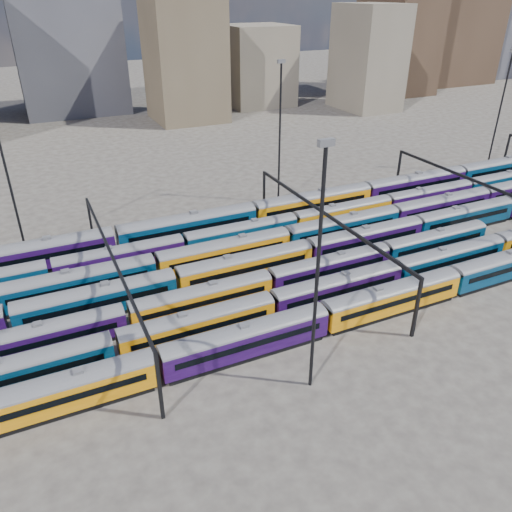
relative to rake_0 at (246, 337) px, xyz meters
name	(u,v)px	position (x,y,z in m)	size (l,w,h in m)	color
ground	(262,276)	(9.09, 15.00, -2.55)	(500.00, 500.00, 0.00)	#3C3732
rake_0	(246,337)	(0.00, 0.00, 0.00)	(138.28, 2.89, 4.86)	black
rake_1	(272,303)	(5.67, 5.00, -0.13)	(112.64, 2.75, 4.61)	black
rake_2	(127,315)	(-10.88, 10.00, -0.15)	(111.63, 2.73, 4.57)	black
rake_3	(309,250)	(16.66, 15.00, 0.03)	(119.78, 2.92, 4.91)	black
rake_4	(287,237)	(15.72, 20.00, 0.08)	(122.15, 2.98, 5.01)	black
rake_5	(295,221)	(19.83, 25.00, -0.12)	(113.10, 2.76, 4.63)	black
rake_6	(254,212)	(14.74, 30.00, 0.42)	(137.28, 3.35, 5.65)	black
gantry_1	(113,263)	(-10.91, 15.00, 4.24)	(0.35, 40.35, 8.03)	black
gantry_2	(325,220)	(19.09, 15.00, 4.24)	(0.35, 40.35, 8.03)	black
gantry_3	(479,189)	(49.09, 15.00, 4.24)	(0.35, 40.35, 8.03)	black
mast_1	(5,165)	(-20.91, 37.00, 11.42)	(1.40, 0.50, 25.60)	black
mast_2	(318,267)	(4.09, -7.00, 11.42)	(1.40, 0.50, 25.60)	black
mast_3	(280,129)	(24.09, 39.00, 11.42)	(1.40, 0.50, 25.60)	black
mast_5	(500,108)	(74.09, 35.00, 11.42)	(1.40, 0.50, 25.60)	black
skyline	(394,35)	(113.84, 120.73, 18.28)	(399.22, 60.48, 50.03)	#665B4C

